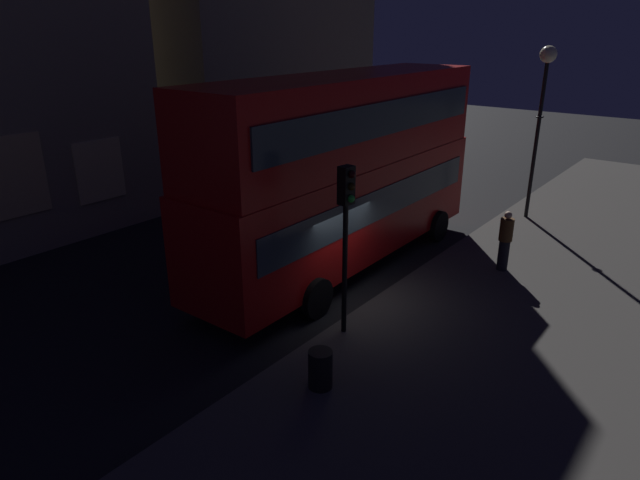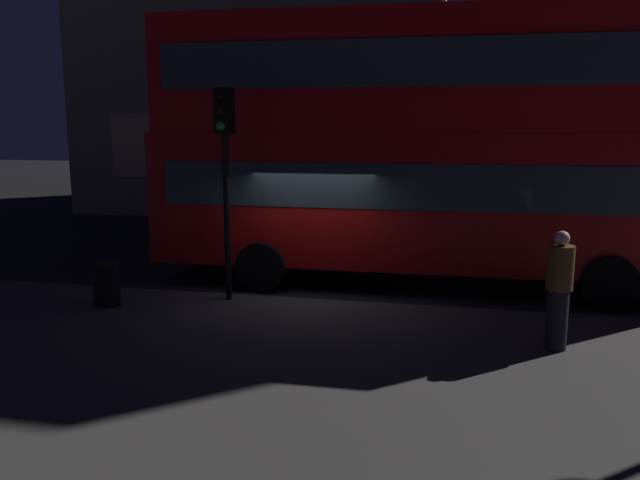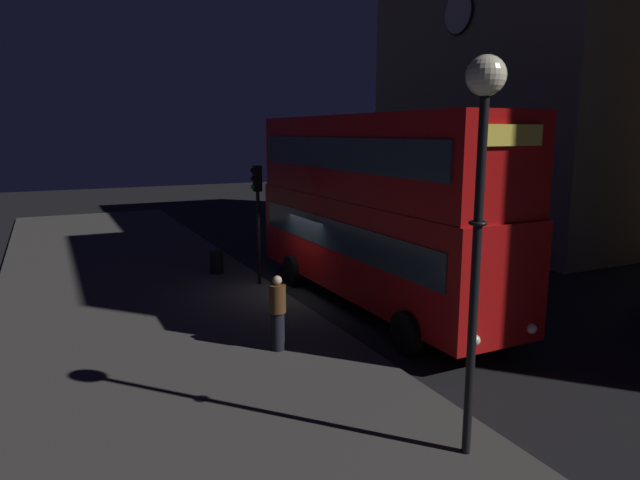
{
  "view_description": "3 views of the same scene",
  "coord_description": "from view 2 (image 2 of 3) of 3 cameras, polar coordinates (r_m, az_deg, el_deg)",
  "views": [
    {
      "loc": [
        -10.97,
        -7.86,
        6.92
      ],
      "look_at": [
        -0.63,
        0.19,
        1.88
      ],
      "focal_mm": 31.21,
      "sensor_mm": 36.0,
      "label": 1
    },
    {
      "loc": [
        2.94,
        -12.87,
        3.54
      ],
      "look_at": [
        0.21,
        -0.41,
        1.22
      ],
      "focal_mm": 36.84,
      "sensor_mm": 36.0,
      "label": 2
    },
    {
      "loc": [
        16.28,
        -7.45,
        5.24
      ],
      "look_at": [
        -0.05,
        0.47,
        1.74
      ],
      "focal_mm": 31.65,
      "sensor_mm": 36.0,
      "label": 3
    }
  ],
  "objects": [
    {
      "name": "ground_plane",
      "position": [
        13.66,
        -0.5,
        -4.7
      ],
      "size": [
        80.0,
        80.0,
        0.0
      ],
      "primitive_type": "plane",
      "color": "black"
    },
    {
      "name": "litter_bin",
      "position": [
        12.94,
        -18.06,
        -3.68
      ],
      "size": [
        0.49,
        0.49,
        0.81
      ],
      "primitive_type": "cylinder",
      "color": "black",
      "rests_on": "sidewalk_slab"
    },
    {
      "name": "sidewalk_slab",
      "position": [
        9.07,
        -7.75,
        -12.37
      ],
      "size": [
        44.0,
        8.49,
        0.12
      ],
      "primitive_type": "cube",
      "color": "#423F3D",
      "rests_on": "ground"
    },
    {
      "name": "pedestrian",
      "position": [
        10.47,
        20.04,
        -4.07
      ],
      "size": [
        0.39,
        0.39,
        1.82
      ],
      "rotation": [
        0.0,
        0.0,
        2.36
      ],
      "color": "black",
      "rests_on": "sidewalk_slab"
    },
    {
      "name": "building_with_clock",
      "position": [
        28.58,
        -4.05,
        18.71
      ],
      "size": [
        13.72,
        9.45,
        15.44
      ],
      "color": "tan",
      "rests_on": "ground"
    },
    {
      "name": "double_decker_bus",
      "position": [
        14.16,
        8.31,
        8.7
      ],
      "size": [
        11.27,
        2.96,
        5.71
      ],
      "rotation": [
        0.0,
        0.0,
        0.01
      ],
      "color": "#B20F0F",
      "rests_on": "ground"
    },
    {
      "name": "traffic_light_near_kerb",
      "position": [
        12.5,
        -8.28,
        7.77
      ],
      "size": [
        0.35,
        0.38,
        4.02
      ],
      "rotation": [
        0.0,
        0.0,
        -0.12
      ],
      "color": "black",
      "rests_on": "sidewalk_slab"
    }
  ]
}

